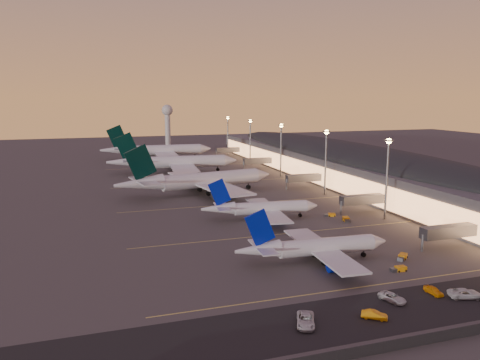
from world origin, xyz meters
name	(u,v)px	position (x,y,z in m)	size (l,w,h in m)	color
ground	(281,229)	(0.00, 0.00, 0.00)	(700.00, 700.00, 0.00)	#44413F
airliner_narrow_south	(314,247)	(-3.71, -28.35, 3.54)	(38.27, 34.20, 13.68)	silver
airliner_narrow_north	(261,208)	(-1.71, 12.36, 3.53)	(38.24, 34.36, 13.65)	silver
airliner_wide_near	(198,181)	(-11.86, 56.56, 5.49)	(66.44, 61.30, 21.32)	silver
airliner_wide_mid	(174,162)	(-11.55, 113.50, 5.48)	(66.58, 60.92, 21.29)	silver
airliner_wide_far	(157,150)	(-11.88, 169.51, 5.66)	(68.66, 62.54, 21.98)	silver
terminal_building	(341,160)	(61.84, 72.47, 8.78)	(56.35, 255.00, 17.46)	#4D4C51
light_masts	(299,145)	(36.00, 65.00, 17.55)	(2.20, 217.20, 25.90)	gray
radar_tower	(167,118)	(10.00, 260.00, 21.87)	(9.00, 9.00, 32.50)	silver
service_lane	(400,309)	(0.00, -56.00, 0.01)	(260.00, 16.00, 0.01)	black
lane_markings	(239,201)	(0.00, 40.00, 0.01)	(90.00, 180.36, 0.00)	#D8C659
fence	(448,335)	(0.00, -68.00, 1.00)	(124.00, 0.12, 2.00)	#2D2D30
baggage_tug_a	(399,269)	(11.78, -39.79, 0.50)	(3.72, 1.76, 1.09)	orange
baggage_tug_b	(402,257)	(17.50, -33.40, 0.54)	(4.04, 3.68, 1.18)	orange
baggage_tug_c	(330,215)	(21.31, 8.66, 0.47)	(3.67, 2.42, 1.02)	orange
baggage_tug_d	(346,220)	(22.95, 1.46, 0.57)	(2.84, 4.51, 1.26)	orange
service_van_a	(306,320)	(-19.27, -56.17, 0.90)	(2.98, 6.45, 1.79)	silver
service_van_b	(374,315)	(-6.78, -57.88, 0.74)	(1.57, 4.51, 1.49)	orange
service_van_c	(392,297)	(0.68, -52.71, 0.76)	(2.53, 5.49, 1.53)	silver
service_van_d	(434,290)	(10.47, -52.45, 0.75)	(1.77, 4.39, 1.50)	orange
service_van_e	(465,293)	(15.09, -55.80, 0.89)	(2.96, 6.42, 1.78)	silver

